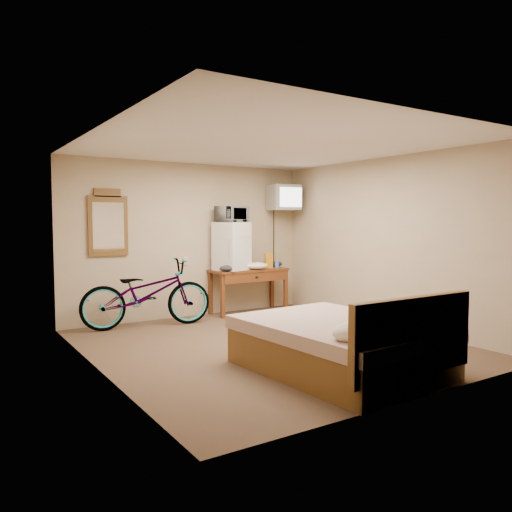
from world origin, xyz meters
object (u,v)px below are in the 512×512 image
object	(u,v)px
desk	(250,276)
blue_cup	(277,264)
mini_fridge	(232,246)
wall_mirror	(108,223)
bed	(343,344)
microwave	(232,214)
crt_television	(284,198)
bicycle	(147,293)

from	to	relation	value
desk	blue_cup	xyz separation A→B (m)	(0.55, -0.01, 0.18)
mini_fridge	wall_mirror	world-z (taller)	wall_mirror
blue_cup	bed	world-z (taller)	bed
microwave	mini_fridge	bearing A→B (deg)	-134.46
crt_television	bicycle	bearing A→B (deg)	-176.11
mini_fridge	crt_television	size ratio (longest dim) A/B	1.27
crt_television	wall_mirror	size ratio (longest dim) A/B	0.63
mini_fridge	microwave	bearing A→B (deg)	56.30
desk	wall_mirror	distance (m)	2.50
desk	wall_mirror	world-z (taller)	wall_mirror
bicycle	wall_mirror	bearing A→B (deg)	53.12
crt_television	bicycle	xyz separation A→B (m)	(-2.61, -0.18, -1.47)
wall_mirror	crt_television	bearing A→B (deg)	-4.75
microwave	blue_cup	distance (m)	1.24
wall_mirror	bed	world-z (taller)	wall_mirror
blue_cup	mini_fridge	bearing A→B (deg)	176.75
blue_cup	microwave	bearing A→B (deg)	176.74
mini_fridge	bed	xyz separation A→B (m)	(-0.65, -3.42, -0.85)
microwave	crt_television	bearing A→B (deg)	-11.87
desk	bed	world-z (taller)	bed
desk	crt_television	size ratio (longest dim) A/B	2.17
desk	bed	distance (m)	3.53
crt_television	wall_mirror	distance (m)	3.07
crt_television	bed	xyz separation A→B (m)	(-1.69, -3.40, -1.68)
crt_television	wall_mirror	bearing A→B (deg)	175.25
microwave	wall_mirror	xyz separation A→B (m)	(-1.98, 0.23, -0.15)
bicycle	mini_fridge	bearing A→B (deg)	-74.28
mini_fridge	microwave	size ratio (longest dim) A/B	1.64
mini_fridge	bicycle	world-z (taller)	mini_fridge
mini_fridge	wall_mirror	size ratio (longest dim) A/B	0.80
crt_television	blue_cup	bearing A→B (deg)	-169.60
crt_television	wall_mirror	xyz separation A→B (m)	(-3.03, 0.25, -0.45)
mini_fridge	blue_cup	bearing A→B (deg)	-3.25
crt_television	microwave	bearing A→B (deg)	178.88
desk	mini_fridge	world-z (taller)	mini_fridge
blue_cup	bicycle	world-z (taller)	bicycle
microwave	bed	size ratio (longest dim) A/B	0.23
desk	blue_cup	size ratio (longest dim) A/B	10.48
desk	bicycle	distance (m)	1.90
microwave	wall_mirror	world-z (taller)	wall_mirror
mini_fridge	microwave	distance (m)	0.53
microwave	bicycle	distance (m)	1.96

